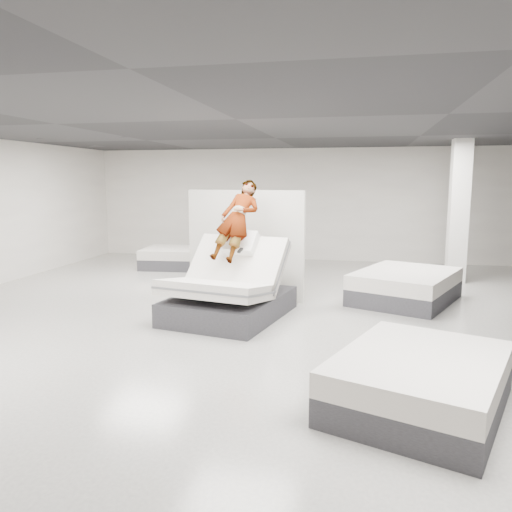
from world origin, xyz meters
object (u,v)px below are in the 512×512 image
flat_bed_right_near (420,382)px  divider_panel (245,245)px  flat_bed_right_far (405,286)px  column (459,212)px  hero_bed (229,293)px  flat_bed_left_far (181,258)px  person (237,237)px  remote (240,250)px

flat_bed_right_near → divider_panel: bearing=123.6°
flat_bed_right_far → column: bearing=59.9°
hero_bed → column: (4.27, 3.98, 1.17)m
flat_bed_right_far → column: size_ratio=0.81×
flat_bed_left_far → person: bearing=-57.7°
person → remote: size_ratio=11.43×
person → flat_bed_right_far: person is taller
flat_bed_right_far → flat_bed_right_near: bearing=-92.8°
hero_bed → flat_bed_right_near: hero_bed is taller
divider_panel → flat_bed_right_near: 5.15m
column → person: bearing=-139.1°
hero_bed → flat_bed_right_near: 4.00m
remote → column: (4.06, 4.04, 0.44)m
flat_bed_right_near → flat_bed_left_far: size_ratio=1.20×
remote → flat_bed_right_near: 3.91m
flat_bed_right_far → flat_bed_left_far: size_ratio=1.28×
divider_panel → flat_bed_left_far: divider_panel is taller
hero_bed → flat_bed_right_near: bearing=-45.8°
hero_bed → person: person is taller
divider_panel → remote: bearing=-74.2°
remote → flat_bed_right_near: bearing=-36.2°
person → flat_bed_left_far: person is taller
person → remote: (0.15, -0.39, -0.18)m
remote → divider_panel: size_ratio=0.06×
hero_bed → remote: 0.77m
hero_bed → remote: (0.21, -0.05, 0.74)m
hero_bed → flat_bed_left_far: (-2.53, 4.44, -0.16)m
divider_panel → flat_bed_left_far: bearing=135.0°
flat_bed_right_near → column: 7.13m
remote → flat_bed_left_far: bearing=132.8°
divider_panel → flat_bed_right_far: size_ratio=0.90×
divider_panel → flat_bed_right_far: bearing=14.0°
hero_bed → divider_panel: bearing=91.4°
hero_bed → column: bearing=43.0°
divider_panel → flat_bed_right_near: (2.82, -4.24, -0.78)m
remote → flat_bed_right_far: size_ratio=0.05×
divider_panel → flat_bed_left_far: 4.03m
flat_bed_left_far → column: 6.95m
hero_bed → flat_bed_left_far: bearing=119.7°
person → flat_bed_right_far: bearing=38.0°
person → column: 5.57m
hero_bed → flat_bed_right_near: (2.79, -2.86, -0.15)m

